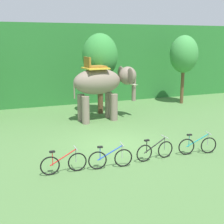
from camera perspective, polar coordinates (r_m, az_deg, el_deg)
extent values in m
plane|color=#4C753D|center=(14.30, 0.65, -6.01)|extent=(80.00, 80.00, 0.00)
cube|color=#28702D|center=(25.59, -9.96, 9.09)|extent=(36.00, 6.00, 5.88)
cylinder|color=brown|center=(20.02, -2.18, 3.24)|extent=(0.35, 0.35, 2.47)
ellipsoid|color=#338438|center=(19.74, -2.24, 10.40)|extent=(2.26, 2.26, 2.81)
cylinder|color=brown|center=(23.82, 12.92, 4.51)|extent=(0.25, 0.25, 2.46)
ellipsoid|color=#3D8E42|center=(23.58, 13.23, 10.43)|extent=(2.08, 2.08, 2.74)
ellipsoid|color=gray|center=(17.99, -2.75, 5.68)|extent=(2.99, 1.60, 1.50)
cylinder|color=gray|center=(18.96, -0.64, 1.33)|extent=(0.44, 0.44, 1.60)
cylinder|color=gray|center=(18.27, 0.37, 0.88)|extent=(0.44, 0.44, 1.60)
cylinder|color=gray|center=(18.30, -5.76, 0.83)|extent=(0.44, 0.44, 1.60)
cylinder|color=gray|center=(17.59, -4.92, 0.34)|extent=(0.44, 0.44, 1.60)
ellipsoid|color=gray|center=(18.81, 2.91, 6.78)|extent=(1.17, 1.07, 1.10)
ellipsoid|color=gray|center=(19.28, 1.65, 7.10)|extent=(0.22, 0.85, 0.96)
ellipsoid|color=gray|center=(18.19, 3.42, 6.71)|extent=(0.22, 0.85, 0.96)
cylinder|color=gray|center=(19.15, 4.07, 4.16)|extent=(0.26, 0.26, 1.40)
cone|color=beige|center=(19.26, 3.64, 5.27)|extent=(0.57, 0.16, 0.21)
cone|color=beige|center=(18.88, 4.29, 5.10)|extent=(0.57, 0.16, 0.21)
cube|color=gold|center=(17.87, -3.08, 8.14)|extent=(1.39, 1.42, 0.08)
cube|color=olive|center=(17.86, -3.08, 8.43)|extent=(1.16, 0.97, 0.10)
cube|color=olive|center=(17.66, -4.62, 9.26)|extent=(0.16, 0.90, 0.56)
cylinder|color=gray|center=(17.57, -7.03, 3.93)|extent=(0.08, 0.08, 0.90)
torus|color=black|center=(11.28, -11.46, -9.79)|extent=(0.71, 0.06, 0.71)
torus|color=black|center=(11.46, -6.46, -9.22)|extent=(0.71, 0.06, 0.71)
cylinder|color=red|center=(11.26, -9.11, -8.35)|extent=(0.97, 0.05, 0.54)
cylinder|color=red|center=(11.20, -11.01, -8.51)|extent=(0.03, 0.03, 0.52)
cube|color=black|center=(11.10, -11.07, -7.26)|extent=(0.20, 0.10, 0.06)
cylinder|color=#9E9EA3|center=(11.35, -6.74, -7.95)|extent=(0.03, 0.03, 0.55)
cylinder|color=#9E9EA3|center=(11.25, -6.78, -6.66)|extent=(0.04, 0.52, 0.03)
torus|color=black|center=(11.54, -2.71, -8.98)|extent=(0.71, 0.13, 0.71)
torus|color=black|center=(11.77, 2.11, -8.52)|extent=(0.71, 0.13, 0.71)
cylinder|color=blue|center=(11.55, -0.40, -7.62)|extent=(0.97, 0.16, 0.54)
cylinder|color=blue|center=(11.47, -2.23, -7.74)|extent=(0.03, 0.03, 0.52)
cube|color=black|center=(11.37, -2.24, -6.51)|extent=(0.21, 0.12, 0.06)
cylinder|color=#9E9EA3|center=(11.66, 1.89, -7.27)|extent=(0.03, 0.03, 0.55)
cylinder|color=#9E9EA3|center=(11.56, 1.90, -6.02)|extent=(0.09, 0.52, 0.03)
torus|color=black|center=(12.29, 6.03, -7.63)|extent=(0.71, 0.10, 0.71)
torus|color=black|center=(12.81, 9.89, -6.88)|extent=(0.71, 0.10, 0.71)
cylinder|color=black|center=(12.44, 7.94, -6.19)|extent=(0.97, 0.11, 0.54)
cylinder|color=black|center=(12.25, 6.46, -6.42)|extent=(0.03, 0.03, 0.52)
cube|color=black|center=(12.16, 6.50, -5.26)|extent=(0.21, 0.11, 0.06)
cylinder|color=#9E9EA3|center=(12.69, 9.75, -5.73)|extent=(0.03, 0.03, 0.55)
cylinder|color=#9E9EA3|center=(12.60, 9.80, -4.56)|extent=(0.07, 0.52, 0.03)
torus|color=black|center=(13.30, 13.68, -6.30)|extent=(0.71, 0.18, 0.71)
torus|color=black|center=(13.73, 17.51, -5.93)|extent=(0.71, 0.18, 0.71)
cylinder|color=teal|center=(13.41, 15.60, -5.11)|extent=(0.96, 0.22, 0.54)
cylinder|color=teal|center=(13.25, 14.14, -5.20)|extent=(0.03, 0.03, 0.52)
cube|color=black|center=(13.18, 14.20, -4.13)|extent=(0.22, 0.14, 0.06)
cylinder|color=#9E9EA3|center=(13.62, 17.41, -4.83)|extent=(0.03, 0.03, 0.55)
cylinder|color=#9E9EA3|center=(13.54, 17.49, -3.74)|extent=(0.13, 0.52, 0.03)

